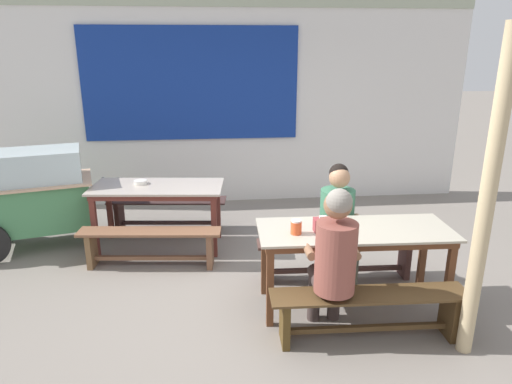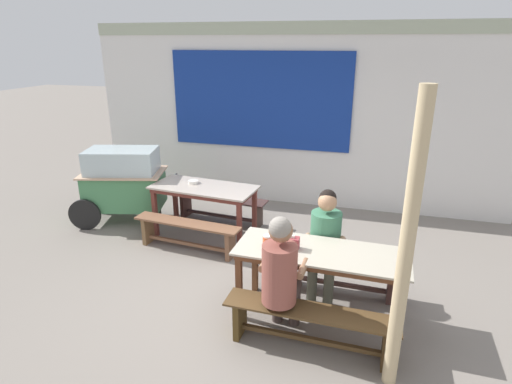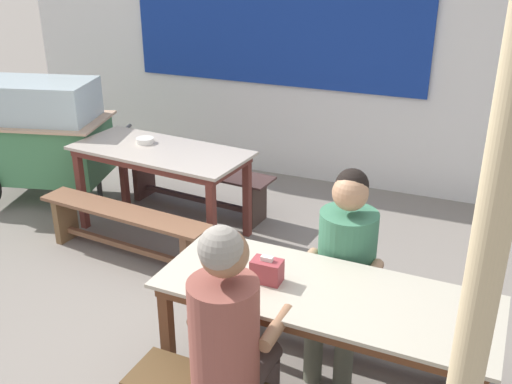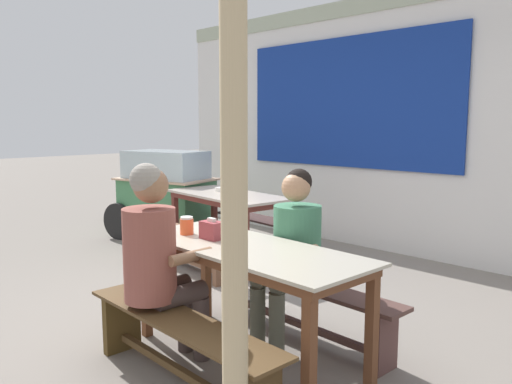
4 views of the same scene
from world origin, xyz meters
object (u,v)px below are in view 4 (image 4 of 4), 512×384
(food_cart, at_px, (165,189))
(wooden_support_post, at_px, (234,196))
(dining_table_far, at_px, (228,201))
(bench_near_front, at_px, (179,343))
(bench_near_back, at_px, (300,299))
(person_near_front, at_px, (158,254))
(soup_bowl, at_px, (222,189))
(tissue_box, at_px, (212,230))
(bench_far_back, at_px, (264,231))
(person_right_near_table, at_px, (292,244))
(bench_far_front, at_px, (188,243))
(condiment_jar, at_px, (187,226))
(dining_table_near, at_px, (246,258))

(food_cart, xyz_separation_m, wooden_support_post, (4.05, -2.44, 0.56))
(dining_table_far, relative_size, bench_near_front, 0.97)
(bench_near_back, xyz_separation_m, person_near_front, (-0.33, -0.99, 0.46))
(soup_bowl, bearing_deg, tissue_box, -42.51)
(food_cart, distance_m, tissue_box, 3.49)
(bench_far_back, relative_size, person_right_near_table, 1.25)
(bench_far_back, distance_m, food_cart, 1.59)
(bench_far_front, height_order, person_right_near_table, person_right_near_table)
(food_cart, bearing_deg, dining_table_far, -6.66)
(dining_table_far, distance_m, condiment_jar, 2.09)
(dining_table_far, xyz_separation_m, bench_far_back, (0.05, 0.52, -0.41))
(soup_bowl, bearing_deg, food_cart, 176.38)
(condiment_jar, bearing_deg, dining_table_far, 130.45)
(wooden_support_post, bearing_deg, person_near_front, 164.57)
(bench_near_front, bearing_deg, tissue_box, 120.03)
(condiment_jar, relative_size, soup_bowl, 0.82)
(bench_near_front, bearing_deg, food_cart, 146.25)
(bench_near_front, bearing_deg, dining_table_far, 132.49)
(bench_near_back, distance_m, person_right_near_table, 0.42)
(bench_near_front, relative_size, tissue_box, 10.32)
(bench_far_front, relative_size, condiment_jar, 12.31)
(dining_table_near, relative_size, bench_near_back, 1.04)
(bench_far_front, bearing_deg, bench_near_back, -13.59)
(tissue_box, bearing_deg, person_near_front, -91.38)
(dining_table_far, distance_m, bench_far_back, 0.67)
(bench_near_back, xyz_separation_m, tissue_box, (-0.32, -0.56, 0.55))
(person_near_front, bearing_deg, wooden_support_post, -15.43)
(bench_near_back, bearing_deg, wooden_support_post, -61.28)
(bench_near_front, relative_size, food_cart, 0.96)
(food_cart, xyz_separation_m, person_right_near_table, (3.32, -1.22, 0.02))
(bench_far_back, bearing_deg, food_cart, -166.62)
(dining_table_near, bearing_deg, bench_near_front, -91.73)
(bench_far_back, xyz_separation_m, soup_bowl, (-0.25, -0.43, 0.52))
(bench_near_back, height_order, tissue_box, tissue_box)
(bench_far_back, height_order, wooden_support_post, wooden_support_post)
(bench_near_back, bearing_deg, food_cart, 160.81)
(bench_far_front, bearing_deg, person_right_near_table, -15.38)
(food_cart, distance_m, condiment_jar, 3.30)
(wooden_support_post, bearing_deg, bench_near_front, 163.31)
(bench_near_front, height_order, tissue_box, tissue_box)
(dining_table_far, relative_size, person_near_front, 1.20)
(dining_table_far, bearing_deg, tissue_box, -44.32)
(bench_far_front, xyz_separation_m, food_cart, (-1.39, 0.69, 0.39))
(dining_table_far, relative_size, wooden_support_post, 0.63)
(food_cart, xyz_separation_m, soup_bowl, (1.24, -0.08, 0.11))
(bench_far_front, relative_size, person_near_front, 1.18)
(bench_far_back, bearing_deg, bench_near_back, -39.32)
(food_cart, height_order, wooden_support_post, wooden_support_post)
(bench_far_back, height_order, condiment_jar, condiment_jar)
(soup_bowl, distance_m, wooden_support_post, 3.70)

